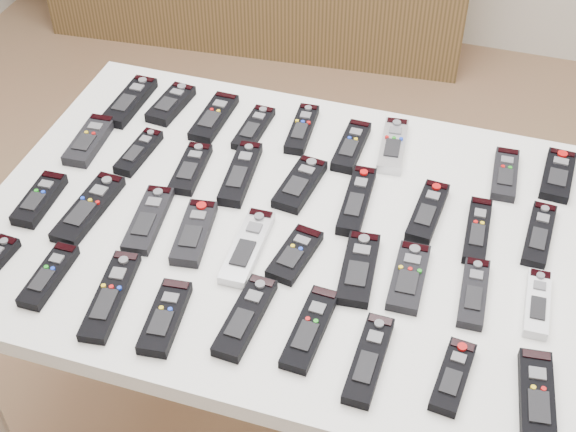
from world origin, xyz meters
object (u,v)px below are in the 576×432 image
(remote_33, at_px, (310,329))
(remote_0, at_px, (130,101))
(remote_30, at_px, (111,296))
(remote_26, at_px, (474,293))
(remote_16, at_px, (477,231))
(remote_22, at_px, (247,247))
(remote_11, at_px, (191,168))
(remote_15, at_px, (428,212))
(remote_29, at_px, (49,276))
(remote_31, at_px, (165,317))
(remote_20, at_px, (148,219))
(remote_25, at_px, (409,277))
(remote_10, at_px, (139,152))
(remote_5, at_px, (351,146))
(remote_13, at_px, (300,184))
(remote_14, at_px, (357,201))
(remote_12, at_px, (241,173))
(remote_32, at_px, (245,317))
(table, at_px, (288,243))
(remote_9, at_px, (89,140))
(remote_7, at_px, (505,174))
(remote_6, at_px, (393,146))
(remote_3, at_px, (254,128))
(remote_27, at_px, (537,303))
(remote_21, at_px, (194,233))
(remote_36, at_px, (537,398))
(remote_19, at_px, (89,208))
(remote_1, at_px, (171,104))
(remote_2, at_px, (214,117))
(remote_23, at_px, (295,254))
(remote_18, at_px, (40,199))
(remote_4, at_px, (302,129))
(remote_24, at_px, (359,269))
(remote_17, at_px, (539,234))
(remote_35, at_px, (453,377))
(remote_34, at_px, (369,360))

(remote_33, bearing_deg, remote_0, 141.42)
(remote_30, distance_m, remote_33, 0.37)
(remote_26, bearing_deg, remote_16, 92.80)
(remote_16, relative_size, remote_22, 0.89)
(remote_11, xyz_separation_m, remote_15, (0.52, 0.02, 0.00))
(remote_29, bearing_deg, remote_31, -6.65)
(remote_20, bearing_deg, remote_25, -6.93)
(remote_10, bearing_deg, remote_33, -31.98)
(remote_20, bearing_deg, remote_26, -7.23)
(remote_5, relative_size, remote_31, 1.03)
(remote_13, bearing_deg, remote_29, -127.01)
(remote_20, bearing_deg, remote_11, 76.26)
(remote_11, height_order, remote_13, remote_13)
(remote_26, bearing_deg, remote_14, 143.37)
(remote_12, xyz_separation_m, remote_32, (0.14, -0.37, -0.00))
(table, xyz_separation_m, remote_10, (-0.38, 0.11, 0.07))
(remote_9, distance_m, remote_12, 0.37)
(remote_7, bearing_deg, table, -148.16)
(remote_6, bearing_deg, remote_13, -136.40)
(remote_3, relative_size, remote_27, 1.02)
(remote_21, relative_size, remote_30, 0.81)
(remote_36, bearing_deg, remote_33, 169.19)
(remote_10, bearing_deg, remote_19, -91.45)
(remote_32, bearing_deg, remote_5, 86.92)
(remote_26, bearing_deg, remote_1, 151.11)
(remote_0, bearing_deg, remote_11, -37.20)
(remote_2, distance_m, remote_23, 0.49)
(remote_16, height_order, remote_19, same)
(remote_16, relative_size, remote_18, 1.17)
(remote_14, distance_m, remote_27, 0.42)
(remote_9, bearing_deg, remote_19, -66.31)
(remote_30, bearing_deg, remote_4, 64.67)
(remote_1, height_order, remote_27, remote_1)
(remote_7, distance_m, remote_30, 0.87)
(remote_7, bearing_deg, remote_24, -125.21)
(remote_20, bearing_deg, remote_13, 29.63)
(remote_13, relative_size, remote_18, 1.07)
(remote_17, bearing_deg, remote_26, -114.65)
(remote_4, distance_m, remote_13, 0.19)
(remote_20, relative_size, remote_25, 1.10)
(remote_21, xyz_separation_m, remote_22, (0.11, -0.00, -0.00))
(remote_30, bearing_deg, remote_0, 104.86)
(remote_1, xyz_separation_m, remote_25, (0.65, -0.38, -0.00))
(remote_20, distance_m, remote_22, 0.22)
(remote_35, bearing_deg, remote_25, 125.16)
(remote_20, relative_size, remote_33, 1.00)
(remote_25, relative_size, remote_29, 1.07)
(remote_25, bearing_deg, remote_4, 128.71)
(remote_20, bearing_deg, remote_18, 176.13)
(remote_30, relative_size, remote_34, 1.13)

